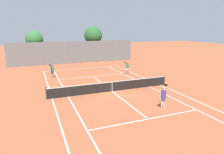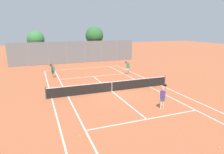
# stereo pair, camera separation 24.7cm
# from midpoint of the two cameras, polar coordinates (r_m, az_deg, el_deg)

# --- Properties ---
(ground_plane) EXTENTS (120.00, 120.00, 0.00)m
(ground_plane) POSITION_cam_midpoint_polar(r_m,az_deg,el_deg) (18.98, -0.35, -4.10)
(ground_plane) COLOR #B25B38
(court_line_markings) EXTENTS (11.10, 23.90, 0.01)m
(court_line_markings) POSITION_cam_midpoint_polar(r_m,az_deg,el_deg) (18.98, -0.35, -4.09)
(court_line_markings) COLOR silver
(court_line_markings) RESTS_ON ground
(tennis_net) EXTENTS (12.00, 0.10, 1.07)m
(tennis_net) POSITION_cam_midpoint_polar(r_m,az_deg,el_deg) (18.83, -0.35, -2.63)
(tennis_net) COLOR #474C47
(tennis_net) RESTS_ON ground
(player_near_side) EXTENTS (0.85, 0.68, 1.77)m
(player_near_side) POSITION_cam_midpoint_polar(r_m,az_deg,el_deg) (15.23, 14.01, -5.44)
(player_near_side) COLOR beige
(player_near_side) RESTS_ON ground
(player_far_left) EXTENTS (0.64, 0.75, 1.77)m
(player_far_left) POSITION_cam_midpoint_polar(r_m,az_deg,el_deg) (24.84, -16.99, 1.81)
(player_far_left) COLOR tan
(player_far_left) RESTS_ON ground
(player_far_right) EXTENTS (0.87, 0.66, 1.77)m
(player_far_right) POSITION_cam_midpoint_polar(r_m,az_deg,el_deg) (25.66, 4.13, 2.75)
(player_far_right) COLOR tan
(player_far_right) RESTS_ON ground
(loose_tennis_ball_0) EXTENTS (0.07, 0.07, 0.07)m
(loose_tennis_ball_0) POSITION_cam_midpoint_polar(r_m,az_deg,el_deg) (11.61, -9.23, -16.42)
(loose_tennis_ball_0) COLOR #D1DB33
(loose_tennis_ball_0) RESTS_ON ground
(loose_tennis_ball_1) EXTENTS (0.07, 0.07, 0.07)m
(loose_tennis_ball_1) POSITION_cam_midpoint_polar(r_m,az_deg,el_deg) (10.71, 19.99, -20.00)
(loose_tennis_ball_1) COLOR #D1DB33
(loose_tennis_ball_1) RESTS_ON ground
(loose_tennis_ball_2) EXTENTS (0.07, 0.07, 0.07)m
(loose_tennis_ball_2) POSITION_cam_midpoint_polar(r_m,az_deg,el_deg) (11.90, 28.24, -17.23)
(loose_tennis_ball_2) COLOR #D1DB33
(loose_tennis_ball_2) RESTS_ON ground
(loose_tennis_ball_3) EXTENTS (0.07, 0.07, 0.07)m
(loose_tennis_ball_3) POSITION_cam_midpoint_polar(r_m,az_deg,el_deg) (26.50, -8.01, 1.03)
(loose_tennis_ball_3) COLOR #D1DB33
(loose_tennis_ball_3) RESTS_ON ground
(back_fence) EXTENTS (21.13, 0.08, 3.69)m
(back_fence) POSITION_cam_midpoint_polar(r_m,az_deg,el_deg) (34.54, -10.74, 6.96)
(back_fence) COLOR gray
(back_fence) RESTS_ON ground
(tree_behind_left) EXTENTS (2.80, 2.80, 5.38)m
(tree_behind_left) POSITION_cam_midpoint_polar(r_m,az_deg,el_deg) (35.82, -21.63, 9.78)
(tree_behind_left) COLOR brown
(tree_behind_left) RESTS_ON ground
(tree_behind_right) EXTENTS (3.23, 3.23, 6.10)m
(tree_behind_right) POSITION_cam_midpoint_polar(r_m,az_deg,el_deg) (37.15, -5.68, 11.57)
(tree_behind_right) COLOR brown
(tree_behind_right) RESTS_ON ground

